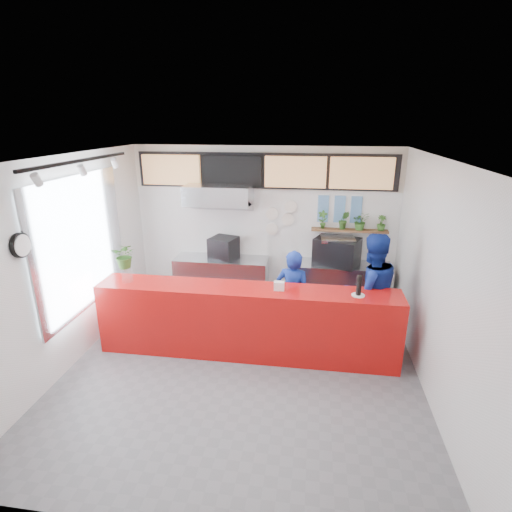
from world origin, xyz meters
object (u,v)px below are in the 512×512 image
Objects in this scene: pepper_mill at (359,285)px; staff_center at (293,296)px; panini_oven at (224,248)px; espresso_machine at (337,251)px; staff_right at (370,292)px; service_counter at (247,321)px.

staff_center is at bearing 148.30° from pepper_mill.
staff_center is at bearing -25.11° from panini_oven.
espresso_machine is 1.50m from staff_center.
staff_center is at bearing -98.71° from espresso_machine.
pepper_mill is at bearing -21.37° from panini_oven.
pepper_mill is (2.35, -1.84, 0.15)m from panini_oven.
staff_center reaches higher than espresso_machine.
pepper_mill is (-0.24, -0.53, 0.32)m from staff_right.
espresso_machine is at bearing -108.84° from staff_center.
staff_center is 5.34× the size of pepper_mill.
espresso_machine is (1.39, 1.80, 0.60)m from service_counter.
service_counter is 0.88m from staff_center.
staff_center reaches higher than pepper_mill.
staff_center is 1.19m from staff_right.
staff_right is (2.59, -1.31, -0.17)m from panini_oven.
service_counter is at bearing 50.73° from staff_center.
staff_right reaches higher than staff_center.
espresso_machine is at bearing 52.36° from service_counter.
staff_right is (0.45, -1.31, -0.21)m from espresso_machine.
staff_right is 6.52× the size of pepper_mill.
staff_right is at bearing -171.16° from staff_center.
service_counter is at bearing -50.77° from panini_oven.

